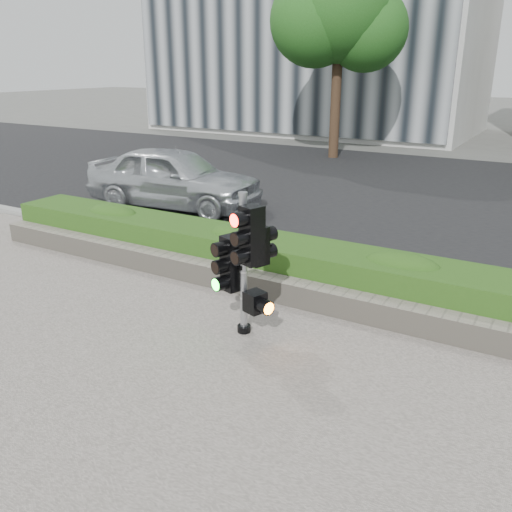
% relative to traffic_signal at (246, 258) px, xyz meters
% --- Properties ---
extents(ground, '(120.00, 120.00, 0.00)m').
position_rel_traffic_signal_xyz_m(ground, '(-0.02, -0.79, -1.06)').
color(ground, '#51514C').
rests_on(ground, ground).
extents(sidewalk, '(16.00, 11.00, 0.03)m').
position_rel_traffic_signal_xyz_m(sidewalk, '(-0.02, -3.29, -1.04)').
color(sidewalk, '#9E9389').
rests_on(sidewalk, ground).
extents(road, '(60.00, 13.00, 0.02)m').
position_rel_traffic_signal_xyz_m(road, '(-0.02, 9.21, -1.05)').
color(road, black).
rests_on(road, ground).
extents(curb, '(60.00, 0.25, 0.12)m').
position_rel_traffic_signal_xyz_m(curb, '(-0.02, 2.36, -1.00)').
color(curb, gray).
rests_on(curb, ground).
extents(stone_wall, '(12.00, 0.32, 0.34)m').
position_rel_traffic_signal_xyz_m(stone_wall, '(-0.02, 1.11, -0.86)').
color(stone_wall, gray).
rests_on(stone_wall, sidewalk).
extents(hedge, '(12.00, 1.00, 0.68)m').
position_rel_traffic_signal_xyz_m(hedge, '(-0.02, 1.76, -0.69)').
color(hedge, '#4D8127').
rests_on(hedge, sidewalk).
extents(tree_left, '(4.61, 4.03, 7.34)m').
position_rel_traffic_signal_xyz_m(tree_left, '(-4.54, 13.77, 3.99)').
color(tree_left, black).
rests_on(tree_left, ground).
extents(traffic_signal, '(0.69, 0.57, 1.86)m').
position_rel_traffic_signal_xyz_m(traffic_signal, '(0.00, 0.00, 0.00)').
color(traffic_signal, black).
rests_on(traffic_signal, sidewalk).
extents(car_silver, '(4.46, 2.16, 1.47)m').
position_rel_traffic_signal_xyz_m(car_silver, '(-4.92, 4.74, -0.30)').
color(car_silver, silver).
rests_on(car_silver, road).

